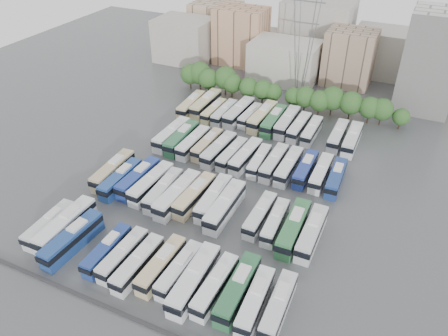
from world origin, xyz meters
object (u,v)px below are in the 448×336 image
at_px(bus_r2_s8, 259,161).
at_px(bus_r3_s4, 239,112).
at_px(bus_r0_s13, 279,306).
at_px(bus_r2_s3, 193,142).
at_px(bus_r1_s10, 260,215).
at_px(bus_r2_s12, 321,173).
at_px(bus_r1_s7, 214,198).
at_px(bus_r3_s7, 274,120).
at_px(bus_r0_s9, 194,279).
at_px(bus_r2_s13, 336,178).
at_px(bus_r3_s3, 224,113).
at_px(bus_r3_s13, 352,139).
at_px(bus_r3_s12, 338,135).
at_px(bus_r2_s2, 182,138).
at_px(apartment_tower, 431,62).
at_px(bus_r3_s10, 312,131).
at_px(bus_r0_s10, 215,286).
at_px(bus_r1_s11, 275,222).
at_px(bus_r2_s4, 207,144).
at_px(bus_r1_s8, 225,206).
at_px(bus_r1_s4, 164,190).
at_px(bus_r1_s3, 151,183).
at_px(bus_r2_s6, 232,154).
at_px(bus_r0_s2, 72,239).
at_px(bus_r2_s11, 305,169).
at_px(bus_r1_s1, 121,179).
at_px(bus_r3_s0, 191,105).
at_px(bus_r0_s1, 66,225).
at_px(bus_r1_s12, 293,228).
at_px(electricity_pylon, 305,32).
at_px(bus_r3_s9, 299,127).
at_px(bus_r1_s2, 139,178).
at_px(bus_r3_s5, 250,115).
at_px(bus_r1_s13, 312,233).
at_px(bus_r2_s10, 289,166).
at_px(bus_r0_s12, 255,301).
at_px(bus_r3_s6, 262,116).
at_px(bus_r2_s5, 219,149).
at_px(bus_r1_s6, 195,195).
at_px(bus_r1_s5, 177,195).
at_px(bus_r0_s8, 179,270).
at_px(bus_r3_s2, 214,111).
at_px(bus_r1_s0, 113,170).
at_px(bus_r0_s11, 238,289).

relative_size(bus_r2_s8, bus_r3_s4, 0.81).
height_order(bus_r0_s13, bus_r2_s3, bus_r2_s3).
xyz_separation_m(bus_r1_s10, bus_r2_s12, (6.64, 17.98, 0.05)).
distance_m(bus_r1_s7, bus_r3_s7, 34.55).
relative_size(bus_r0_s9, bus_r2_s13, 1.14).
distance_m(bus_r3_s3, bus_r3_s13, 33.01).
bearing_deg(bus_r3_s12, bus_r2_s2, -152.77).
relative_size(apartment_tower, bus_r3_s10, 2.24).
height_order(bus_r0_s10, bus_r1_s11, bus_r0_s10).
relative_size(bus_r2_s4, bus_r2_s12, 0.99).
height_order(bus_r1_s8, bus_r3_s7, bus_r1_s8).
height_order(bus_r1_s4, bus_r3_s12, bus_r1_s4).
bearing_deg(apartment_tower, bus_r3_s10, -127.85).
xyz_separation_m(apartment_tower, bus_r1_s3, (-45.63, -63.80, -11.03)).
bearing_deg(bus_r1_s11, bus_r2_s2, 145.80).
distance_m(bus_r2_s3, bus_r2_s12, 30.03).
bearing_deg(bus_r2_s6, bus_r0_s2, -107.31).
xyz_separation_m(bus_r2_s11, bus_r3_s12, (2.99, 16.87, 0.06)).
bearing_deg(bus_r1_s1, bus_r3_s10, 49.97).
height_order(bus_r1_s1, bus_r3_s0, bus_r3_s0).
height_order(bus_r0_s1, bus_r1_s10, bus_r0_s1).
xyz_separation_m(bus_r2_s2, bus_r3_s13, (36.39, 16.67, -0.04)).
xyz_separation_m(bus_r1_s12, bus_r2_s13, (3.20, 18.58, -0.24)).
bearing_deg(bus_r2_s11, electricity_pylon, 108.68).
xyz_separation_m(bus_r1_s10, bus_r2_s3, (-23.38, 17.33, 0.09)).
xyz_separation_m(bus_r1_s7, bus_r3_s0, (-23.38, 33.74, 0.01)).
height_order(bus_r1_s11, bus_r3_s3, bus_r3_s3).
distance_m(bus_r2_s6, bus_r3_s9, 20.65).
bearing_deg(bus_r1_s2, bus_r3_s5, 75.61).
distance_m(bus_r1_s13, bus_r2_s2, 41.07).
height_order(bus_r0_s9, bus_r3_s4, bus_r0_s9).
bearing_deg(bus_r2_s10, bus_r1_s1, -146.77).
height_order(bus_r0_s12, bus_r3_s6, bus_r3_s6).
distance_m(bus_r1_s3, bus_r3_s6, 37.66).
distance_m(bus_r1_s7, bus_r1_s11, 13.03).
bearing_deg(bus_r3_s6, bus_r1_s2, -108.07).
relative_size(bus_r0_s1, bus_r1_s13, 1.06).
distance_m(bus_r1_s3, bus_r2_s5, 18.68).
bearing_deg(bus_r3_s5, bus_r1_s1, -106.65).
relative_size(bus_r1_s6, bus_r2_s3, 1.04).
height_order(electricity_pylon, bus_r3_s6, electricity_pylon).
xyz_separation_m(bus_r1_s7, bus_r2_s2, (-16.86, 17.12, 0.06)).
relative_size(bus_r1_s5, bus_r2_s3, 1.12).
xyz_separation_m(bus_r0_s8, bus_r2_s8, (-0.10, 34.82, -0.08)).
bearing_deg(bus_r1_s12, electricity_pylon, 104.71).
relative_size(bus_r2_s5, bus_r3_s2, 1.16).
height_order(apartment_tower, bus_r2_s11, apartment_tower).
distance_m(bus_r1_s0, bus_r2_s6, 26.03).
bearing_deg(apartment_tower, bus_r2_s5, -130.04).
bearing_deg(bus_r1_s0, bus_r0_s11, -28.42).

